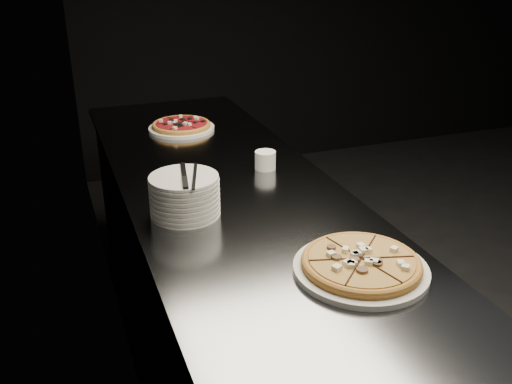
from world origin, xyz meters
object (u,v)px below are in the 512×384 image
object	(u,v)px
counter	(233,296)
cutlery	(188,177)
pizza_tomato	(181,126)
plate_stack	(185,196)
ramekin	(265,160)
pizza_mushroom	(361,265)

from	to	relation	value
counter	cutlery	size ratio (longest dim) A/B	10.99
cutlery	pizza_tomato	bearing A→B (deg)	88.98
plate_stack	ramekin	size ratio (longest dim) A/B	2.75
pizza_tomato	plate_stack	distance (m)	0.89
pizza_mushroom	cutlery	bearing A→B (deg)	125.10
counter	pizza_mushroom	distance (m)	0.82
plate_stack	ramekin	xyz separation A→B (m)	(0.38, 0.28, -0.03)
ramekin	pizza_mushroom	bearing A→B (deg)	-92.52
cutlery	ramekin	bearing A→B (deg)	49.49
pizza_mushroom	pizza_tomato	size ratio (longest dim) A/B	1.27
pizza_tomato	ramekin	size ratio (longest dim) A/B	3.87
pizza_mushroom	ramekin	bearing A→B (deg)	87.48
plate_stack	counter	bearing A→B (deg)	38.09
pizza_mushroom	ramekin	world-z (taller)	ramekin
counter	pizza_tomato	size ratio (longest dim) A/B	8.00
pizza_mushroom	plate_stack	xyz separation A→B (m)	(-0.35, 0.50, 0.04)
plate_stack	cutlery	bearing A→B (deg)	-62.38
plate_stack	pizza_tomato	bearing A→B (deg)	77.17
pizza_mushroom	plate_stack	world-z (taller)	plate_stack
pizza_mushroom	plate_stack	size ratio (longest dim) A/B	1.79
counter	pizza_mushroom	xyz separation A→B (m)	(0.14, -0.65, 0.48)
cutlery	ramekin	size ratio (longest dim) A/B	2.82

